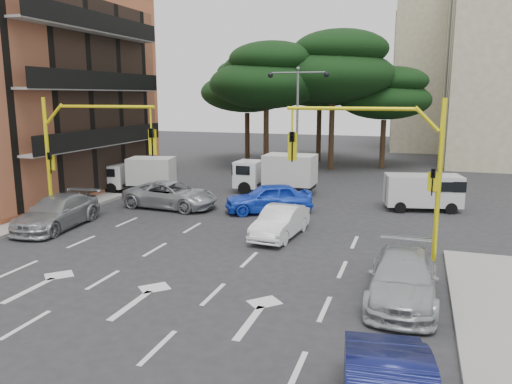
# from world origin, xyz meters

# --- Properties ---
(ground) EXTENTS (120.00, 120.00, 0.00)m
(ground) POSITION_xyz_m (0.00, 0.00, 0.00)
(ground) COLOR #28282B
(ground) RESTS_ON ground
(median_strip) EXTENTS (1.40, 6.00, 0.15)m
(median_strip) POSITION_xyz_m (0.00, 16.00, 0.07)
(median_strip) COLOR gray
(median_strip) RESTS_ON ground
(apartment_beige_far) EXTENTS (16.20, 12.15, 16.70)m
(apartment_beige_far) POSITION_xyz_m (12.95, 44.00, 8.35)
(apartment_beige_far) COLOR tan
(apartment_beige_far) RESTS_ON ground
(pine_left_near) EXTENTS (9.15, 9.15, 10.23)m
(pine_left_near) POSITION_xyz_m (-3.94, 21.96, 7.60)
(pine_left_near) COLOR #382616
(pine_left_near) RESTS_ON ground
(pine_center) EXTENTS (9.98, 9.98, 11.16)m
(pine_center) POSITION_xyz_m (1.06, 23.96, 8.30)
(pine_center) COLOR #382616
(pine_center) RESTS_ON ground
(pine_left_far) EXTENTS (8.32, 8.32, 9.30)m
(pine_left_far) POSITION_xyz_m (-6.94, 25.96, 6.91)
(pine_left_far) COLOR #382616
(pine_left_far) RESTS_ON ground
(pine_right) EXTENTS (7.49, 7.49, 8.37)m
(pine_right) POSITION_xyz_m (5.06, 25.96, 6.22)
(pine_right) COLOR #382616
(pine_right) RESTS_ON ground
(pine_back) EXTENTS (9.15, 9.15, 10.23)m
(pine_back) POSITION_xyz_m (-0.94, 28.96, 7.60)
(pine_back) COLOR #382616
(pine_back) RESTS_ON ground
(signal_mast_right) EXTENTS (5.79, 0.37, 6.00)m
(signal_mast_right) POSITION_xyz_m (6.80, 1.99, 3.88)
(signal_mast_right) COLOR yellow
(signal_mast_right) RESTS_ON ground
(signal_mast_left) EXTENTS (5.79, 0.37, 6.00)m
(signal_mast_left) POSITION_xyz_m (-6.80, 1.99, 3.88)
(signal_mast_left) COLOR yellow
(signal_mast_left) RESTS_ON ground
(street_lamp_center) EXTENTS (4.16, 0.36, 7.77)m
(street_lamp_center) POSITION_xyz_m (0.00, 16.00, 5.43)
(street_lamp_center) COLOR slate
(street_lamp_center) RESTS_ON median_strip
(car_white_hatch) EXTENTS (1.80, 4.20, 1.34)m
(car_white_hatch) POSITION_xyz_m (2.30, 3.31, 0.67)
(car_white_hatch) COLOR white
(car_white_hatch) RESTS_ON ground
(car_blue_compact) EXTENTS (4.90, 3.66, 1.55)m
(car_blue_compact) POSITION_xyz_m (0.50, 7.57, 0.78)
(car_blue_compact) COLOR blue
(car_blue_compact) RESTS_ON ground
(car_silver_wagon) EXTENTS (2.50, 5.25, 1.48)m
(car_silver_wagon) POSITION_xyz_m (-8.00, 1.61, 0.74)
(car_silver_wagon) COLOR #94979B
(car_silver_wagon) RESTS_ON ground
(car_silver_cross_a) EXTENTS (5.38, 2.81, 1.44)m
(car_silver_cross_a) POSITION_xyz_m (-4.89, 7.00, 0.72)
(car_silver_cross_a) COLOR #ADB2B6
(car_silver_cross_a) RESTS_ON ground
(car_silver_parked) EXTENTS (2.00, 4.89, 1.42)m
(car_silver_parked) POSITION_xyz_m (7.60, -2.16, 0.71)
(car_silver_parked) COLOR #ABAFB3
(car_silver_parked) RESTS_ON ground
(van_white) EXTENTS (4.18, 2.56, 1.95)m
(van_white) POSITION_xyz_m (8.20, 10.69, 0.97)
(van_white) COLOR silver
(van_white) RESTS_ON ground
(box_truck_a) EXTENTS (4.86, 2.87, 2.24)m
(box_truck_a) POSITION_xyz_m (-8.86, 10.32, 1.12)
(box_truck_a) COLOR white
(box_truck_a) RESTS_ON ground
(box_truck_b) EXTENTS (5.12, 2.23, 2.50)m
(box_truck_b) POSITION_xyz_m (-0.53, 12.62, 1.25)
(box_truck_b) COLOR white
(box_truck_b) RESTS_ON ground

